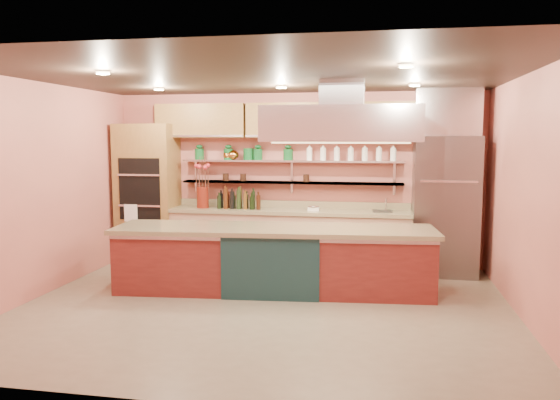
% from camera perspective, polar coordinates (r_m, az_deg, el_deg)
% --- Properties ---
extents(floor, '(6.00, 5.00, 0.02)m').
position_cam_1_polar(floor, '(6.84, -1.69, -11.25)').
color(floor, gray).
rests_on(floor, ground).
extents(ceiling, '(6.00, 5.00, 0.02)m').
position_cam_1_polar(ceiling, '(6.55, -1.78, 12.87)').
color(ceiling, black).
rests_on(ceiling, wall_back).
extents(wall_back, '(6.00, 0.04, 2.80)m').
position_cam_1_polar(wall_back, '(8.99, 1.60, 2.21)').
color(wall_back, '#C66C5D').
rests_on(wall_back, floor).
extents(wall_front, '(6.00, 0.04, 2.80)m').
position_cam_1_polar(wall_front, '(4.15, -8.98, -2.93)').
color(wall_front, '#C66C5D').
rests_on(wall_front, floor).
extents(wall_left, '(0.04, 5.00, 2.80)m').
position_cam_1_polar(wall_left, '(7.75, -23.99, 0.95)').
color(wall_left, '#C66C5D').
rests_on(wall_left, floor).
extents(wall_right, '(0.04, 5.00, 2.80)m').
position_cam_1_polar(wall_right, '(6.61, 24.63, 0.06)').
color(wall_right, '#C66C5D').
rests_on(wall_right, floor).
extents(oven_stack, '(0.95, 0.64, 2.30)m').
position_cam_1_polar(oven_stack, '(9.40, -13.63, 0.69)').
color(oven_stack, olive).
rests_on(oven_stack, floor).
extents(refrigerator, '(0.95, 0.72, 2.10)m').
position_cam_1_polar(refrigerator, '(8.62, 16.84, -0.59)').
color(refrigerator, slate).
rests_on(refrigerator, floor).
extents(back_counter, '(3.84, 0.64, 0.93)m').
position_cam_1_polar(back_counter, '(8.83, 0.96, -3.99)').
color(back_counter, tan).
rests_on(back_counter, floor).
extents(wall_shelf_lower, '(3.60, 0.26, 0.03)m').
position_cam_1_polar(wall_shelf_lower, '(8.88, 1.15, 1.84)').
color(wall_shelf_lower, silver).
rests_on(wall_shelf_lower, wall_back).
extents(wall_shelf_upper, '(3.60, 0.26, 0.03)m').
position_cam_1_polar(wall_shelf_upper, '(8.86, 1.16, 4.09)').
color(wall_shelf_upper, silver).
rests_on(wall_shelf_upper, wall_back).
extents(upper_cabinets, '(4.60, 0.36, 0.55)m').
position_cam_1_polar(upper_cabinets, '(8.79, 1.44, 8.31)').
color(upper_cabinets, olive).
rests_on(upper_cabinets, wall_back).
extents(range_hood, '(2.00, 1.00, 0.45)m').
position_cam_1_polar(range_hood, '(7.13, 6.50, 7.88)').
color(range_hood, silver).
rests_on(range_hood, ceiling).
extents(ceiling_downlights, '(4.00, 2.80, 0.02)m').
position_cam_1_polar(ceiling_downlights, '(6.74, -1.41, 12.43)').
color(ceiling_downlights, '#FFE5A5').
rests_on(ceiling_downlights, ceiling).
extents(island, '(4.27, 1.26, 0.88)m').
position_cam_1_polar(island, '(7.43, -0.66, -6.20)').
color(island, maroon).
rests_on(island, floor).
extents(flower_vase, '(0.20, 0.20, 0.35)m').
position_cam_1_polar(flower_vase, '(9.03, -8.08, 0.27)').
color(flower_vase, '#61190E').
rests_on(flower_vase, back_counter).
extents(oil_bottle_cluster, '(0.80, 0.50, 0.25)m').
position_cam_1_polar(oil_bottle_cluster, '(8.86, -4.26, -0.11)').
color(oil_bottle_cluster, black).
rests_on(oil_bottle_cluster, back_counter).
extents(kitchen_scale, '(0.21, 0.19, 0.10)m').
position_cam_1_polar(kitchen_scale, '(8.64, 3.54, -0.78)').
color(kitchen_scale, white).
rests_on(kitchen_scale, back_counter).
extents(bar_faucet, '(0.03, 0.03, 0.21)m').
position_cam_1_polar(bar_faucet, '(8.68, 11.01, -0.48)').
color(bar_faucet, white).
rests_on(bar_faucet, back_counter).
extents(copper_kettle, '(0.26, 0.26, 0.16)m').
position_cam_1_polar(copper_kettle, '(9.06, -4.95, 4.72)').
color(copper_kettle, '#B26C29').
rests_on(copper_kettle, wall_shelf_upper).
extents(green_canister, '(0.17, 0.17, 0.19)m').
position_cam_1_polar(green_canister, '(8.99, -3.35, 4.82)').
color(green_canister, '#104D20').
rests_on(green_canister, wall_shelf_upper).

